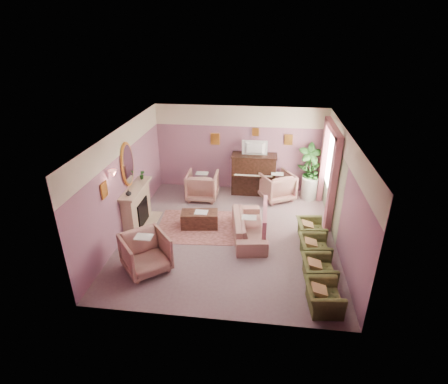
# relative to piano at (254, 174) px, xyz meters

# --- Properties ---
(floor) EXTENTS (5.50, 6.00, 0.01)m
(floor) POSITION_rel_piano_xyz_m (-0.50, -2.68, -0.65)
(floor) COLOR slate
(floor) RESTS_ON ground
(ceiling) EXTENTS (5.50, 6.00, 0.01)m
(ceiling) POSITION_rel_piano_xyz_m (-0.50, -2.68, 2.15)
(ceiling) COLOR white
(ceiling) RESTS_ON wall_back
(wall_back) EXTENTS (5.50, 0.02, 2.80)m
(wall_back) POSITION_rel_piano_xyz_m (-0.50, 0.32, 0.75)
(wall_back) COLOR #775271
(wall_back) RESTS_ON floor
(wall_front) EXTENTS (5.50, 0.02, 2.80)m
(wall_front) POSITION_rel_piano_xyz_m (-0.50, -5.68, 0.75)
(wall_front) COLOR #775271
(wall_front) RESTS_ON floor
(wall_left) EXTENTS (0.02, 6.00, 2.80)m
(wall_left) POSITION_rel_piano_xyz_m (-3.25, -2.68, 0.75)
(wall_left) COLOR #775271
(wall_left) RESTS_ON floor
(wall_right) EXTENTS (0.02, 6.00, 2.80)m
(wall_right) POSITION_rel_piano_xyz_m (2.25, -2.68, 0.75)
(wall_right) COLOR #775271
(wall_right) RESTS_ON floor
(picture_rail_band) EXTENTS (5.50, 0.01, 0.65)m
(picture_rail_band) POSITION_rel_piano_xyz_m (-0.50, 0.31, 1.82)
(picture_rail_band) COLOR beige
(picture_rail_band) RESTS_ON wall_back
(stripe_panel) EXTENTS (0.01, 3.00, 2.15)m
(stripe_panel) POSITION_rel_piano_xyz_m (2.23, -1.38, 0.42)
(stripe_panel) COLOR #9EAB82
(stripe_panel) RESTS_ON wall_right
(fireplace_surround) EXTENTS (0.30, 1.40, 1.10)m
(fireplace_surround) POSITION_rel_piano_xyz_m (-3.09, -2.48, -0.10)
(fireplace_surround) COLOR tan
(fireplace_surround) RESTS_ON floor
(fireplace_inset) EXTENTS (0.18, 0.72, 0.68)m
(fireplace_inset) POSITION_rel_piano_xyz_m (-2.99, -2.48, -0.25)
(fireplace_inset) COLOR black
(fireplace_inset) RESTS_ON floor
(fire_ember) EXTENTS (0.06, 0.54, 0.10)m
(fire_ember) POSITION_rel_piano_xyz_m (-2.95, -2.48, -0.43)
(fire_ember) COLOR red
(fire_ember) RESTS_ON floor
(mantel_shelf) EXTENTS (0.40, 1.55, 0.07)m
(mantel_shelf) POSITION_rel_piano_xyz_m (-3.06, -2.48, 0.47)
(mantel_shelf) COLOR tan
(mantel_shelf) RESTS_ON fireplace_surround
(hearth) EXTENTS (0.55, 1.50, 0.02)m
(hearth) POSITION_rel_piano_xyz_m (-2.89, -2.48, -0.64)
(hearth) COLOR tan
(hearth) RESTS_ON floor
(mirror_frame) EXTENTS (0.04, 0.72, 1.20)m
(mirror_frame) POSITION_rel_piano_xyz_m (-3.20, -2.48, 1.15)
(mirror_frame) COLOR gold
(mirror_frame) RESTS_ON wall_left
(mirror_glass) EXTENTS (0.01, 0.60, 1.06)m
(mirror_glass) POSITION_rel_piano_xyz_m (-3.17, -2.48, 1.15)
(mirror_glass) COLOR white
(mirror_glass) RESTS_ON wall_left
(sconce_shade) EXTENTS (0.20, 0.20, 0.16)m
(sconce_shade) POSITION_rel_piano_xyz_m (-3.12, -3.53, 1.33)
(sconce_shade) COLOR #FF8276
(sconce_shade) RESTS_ON wall_left
(piano) EXTENTS (1.40, 0.60, 1.30)m
(piano) POSITION_rel_piano_xyz_m (0.00, 0.00, 0.00)
(piano) COLOR black
(piano) RESTS_ON floor
(piano_keyshelf) EXTENTS (1.30, 0.12, 0.06)m
(piano_keyshelf) POSITION_rel_piano_xyz_m (-0.00, -0.35, 0.07)
(piano_keyshelf) COLOR black
(piano_keyshelf) RESTS_ON piano
(piano_keys) EXTENTS (1.20, 0.08, 0.02)m
(piano_keys) POSITION_rel_piano_xyz_m (0.00, -0.35, 0.11)
(piano_keys) COLOR silver
(piano_keys) RESTS_ON piano
(piano_top) EXTENTS (1.45, 0.65, 0.04)m
(piano_top) POSITION_rel_piano_xyz_m (0.00, 0.00, 0.66)
(piano_top) COLOR black
(piano_top) RESTS_ON piano
(television) EXTENTS (0.80, 0.12, 0.48)m
(television) POSITION_rel_piano_xyz_m (0.00, -0.05, 0.95)
(television) COLOR black
(television) RESTS_ON piano
(print_back_left) EXTENTS (0.30, 0.03, 0.38)m
(print_back_left) POSITION_rel_piano_xyz_m (-1.30, 0.28, 1.07)
(print_back_left) COLOR gold
(print_back_left) RESTS_ON wall_back
(print_back_right) EXTENTS (0.26, 0.03, 0.34)m
(print_back_right) POSITION_rel_piano_xyz_m (1.05, 0.28, 1.13)
(print_back_right) COLOR gold
(print_back_right) RESTS_ON wall_back
(print_back_mid) EXTENTS (0.22, 0.03, 0.26)m
(print_back_mid) POSITION_rel_piano_xyz_m (0.00, 0.28, 1.35)
(print_back_mid) COLOR gold
(print_back_mid) RESTS_ON wall_back
(print_left_wall) EXTENTS (0.03, 0.28, 0.36)m
(print_left_wall) POSITION_rel_piano_xyz_m (-3.21, -3.88, 1.07)
(print_left_wall) COLOR gold
(print_left_wall) RESTS_ON wall_left
(window_blind) EXTENTS (0.03, 1.40, 1.80)m
(window_blind) POSITION_rel_piano_xyz_m (2.20, -1.13, 1.05)
(window_blind) COLOR beige
(window_blind) RESTS_ON wall_right
(curtain_left) EXTENTS (0.16, 0.34, 2.60)m
(curtain_left) POSITION_rel_piano_xyz_m (2.12, -2.05, 0.65)
(curtain_left) COLOR #A75866
(curtain_left) RESTS_ON floor
(curtain_right) EXTENTS (0.16, 0.34, 2.60)m
(curtain_right) POSITION_rel_piano_xyz_m (2.12, -0.21, 0.65)
(curtain_right) COLOR #A75866
(curtain_right) RESTS_ON floor
(pelmet) EXTENTS (0.16, 2.20, 0.16)m
(pelmet) POSITION_rel_piano_xyz_m (2.12, -1.13, 1.91)
(pelmet) COLOR #A75866
(pelmet) RESTS_ON wall_right
(mantel_plant) EXTENTS (0.16, 0.16, 0.28)m
(mantel_plant) POSITION_rel_piano_xyz_m (-3.05, -1.93, 0.64)
(mantel_plant) COLOR #245A20
(mantel_plant) RESTS_ON mantel_shelf
(mantel_vase) EXTENTS (0.16, 0.16, 0.16)m
(mantel_vase) POSITION_rel_piano_xyz_m (-3.05, -2.98, 0.58)
(mantel_vase) COLOR beige
(mantel_vase) RESTS_ON mantel_shelf
(area_rug) EXTENTS (2.62, 1.97, 0.01)m
(area_rug) POSITION_rel_piano_xyz_m (-1.26, -2.37, -0.64)
(area_rug) COLOR #935450
(area_rug) RESTS_ON floor
(coffee_table) EXTENTS (1.06, 0.63, 0.45)m
(coffee_table) POSITION_rel_piano_xyz_m (-1.36, -2.37, -0.43)
(coffee_table) COLOR #44271B
(coffee_table) RESTS_ON floor
(table_paper) EXTENTS (0.35, 0.28, 0.01)m
(table_paper) POSITION_rel_piano_xyz_m (-1.31, -2.37, -0.20)
(table_paper) COLOR white
(table_paper) RESTS_ON coffee_table
(sofa) EXTENTS (0.66, 1.98, 0.80)m
(sofa) POSITION_rel_piano_xyz_m (0.01, -2.70, -0.25)
(sofa) COLOR #A77868
(sofa) RESTS_ON floor
(sofa_throw) EXTENTS (0.10, 1.50, 0.55)m
(sofa_throw) POSITION_rel_piano_xyz_m (0.41, -2.70, -0.05)
(sofa_throw) COLOR #A75866
(sofa_throw) RESTS_ON sofa
(floral_armchair_left) EXTENTS (0.94, 0.94, 0.98)m
(floral_armchair_left) POSITION_rel_piano_xyz_m (-1.60, -0.63, -0.16)
(floral_armchair_left) COLOR #A77868
(floral_armchair_left) RESTS_ON floor
(floral_armchair_right) EXTENTS (0.94, 0.94, 0.98)m
(floral_armchair_right) POSITION_rel_piano_xyz_m (0.75, -0.38, -0.16)
(floral_armchair_right) COLOR #A77868
(floral_armchair_right) RESTS_ON floor
(floral_armchair_front) EXTENTS (0.94, 0.94, 0.98)m
(floral_armchair_front) POSITION_rel_piano_xyz_m (-2.21, -4.37, -0.16)
(floral_armchair_front) COLOR #A77868
(floral_armchair_front) RESTS_ON floor
(olive_chair_a) EXTENTS (0.56, 0.79, 0.69)m
(olive_chair_a) POSITION_rel_piano_xyz_m (1.61, -5.11, -0.31)
(olive_chair_a) COLOR #4C5427
(olive_chair_a) RESTS_ON floor
(olive_chair_b) EXTENTS (0.56, 0.79, 0.69)m
(olive_chair_b) POSITION_rel_piano_xyz_m (1.61, -4.29, -0.31)
(olive_chair_b) COLOR #4C5427
(olive_chair_b) RESTS_ON floor
(olive_chair_c) EXTENTS (0.56, 0.79, 0.69)m
(olive_chair_c) POSITION_rel_piano_xyz_m (1.61, -3.47, -0.31)
(olive_chair_c) COLOR #4C5427
(olive_chair_c) RESTS_ON floor
(olive_chair_d) EXTENTS (0.56, 0.79, 0.69)m
(olive_chair_d) POSITION_rel_piano_xyz_m (1.61, -2.65, -0.31)
(olive_chair_d) COLOR #4C5427
(olive_chair_d) RESTS_ON floor
(side_table) EXTENTS (0.52, 0.52, 0.70)m
(side_table) POSITION_rel_piano_xyz_m (1.81, -0.19, -0.30)
(side_table) COLOR silver
(side_table) RESTS_ON floor
(side_plant_big) EXTENTS (0.30, 0.30, 0.34)m
(side_plant_big) POSITION_rel_piano_xyz_m (1.81, -0.19, 0.22)
(side_plant_big) COLOR #245A20
(side_plant_big) RESTS_ON side_table
(side_plant_small) EXTENTS (0.16, 0.16, 0.28)m
(side_plant_small) POSITION_rel_piano_xyz_m (1.93, -0.29, 0.19)
(side_plant_small) COLOR #245A20
(side_plant_small) RESTS_ON side_table
(palm_pot) EXTENTS (0.34, 0.34, 0.34)m
(palm_pot) POSITION_rel_piano_xyz_m (1.75, -0.09, -0.48)
(palm_pot) COLOR #AF5E43
(palm_pot) RESTS_ON floor
(palm_plant) EXTENTS (0.76, 0.76, 1.44)m
(palm_plant) POSITION_rel_piano_xyz_m (1.75, -0.09, 0.41)
(palm_plant) COLOR #245A20
(palm_plant) RESTS_ON palm_pot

